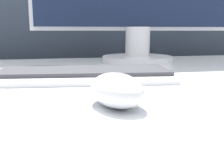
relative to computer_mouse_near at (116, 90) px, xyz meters
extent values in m
cube|color=#333D4C|center=(-0.06, 0.80, 0.01)|extent=(5.00, 0.03, 1.49)
ellipsoid|color=silver|center=(0.00, 0.00, 0.00)|extent=(0.09, 0.12, 0.05)
cube|color=white|center=(-0.02, 0.21, -0.02)|extent=(0.39, 0.18, 0.02)
cube|color=#38383D|center=(-0.02, 0.21, 0.00)|extent=(0.36, 0.16, 0.01)
cylinder|color=silver|center=(0.18, 0.50, -0.01)|extent=(0.24, 0.24, 0.02)
cylinder|color=silver|center=(0.18, 0.50, 0.04)|extent=(0.08, 0.08, 0.10)
camera|label=1|loc=(-0.07, -0.34, 0.08)|focal=42.00mm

